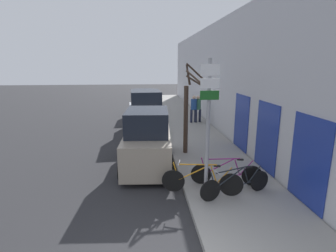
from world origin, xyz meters
name	(u,v)px	position (x,y,z in m)	size (l,w,h in m)	color
ground_plane	(148,134)	(0.00, 11.20, 0.00)	(80.00, 80.00, 0.00)	#28282B
sidewalk_curb	(184,122)	(2.60, 14.00, 0.07)	(3.20, 32.00, 0.15)	gray
building_facade	(210,76)	(4.35, 13.92, 3.23)	(0.23, 32.00, 6.50)	#BCBCC1
signpost	(208,124)	(1.56, 3.29, 2.36)	(0.53, 0.13, 3.99)	#939399
bicycle_0	(236,184)	(2.45, 3.21, 0.54)	(2.30, 0.76, 0.90)	black
bicycle_1	(202,181)	(1.47, 3.44, 0.56)	(2.37, 0.71, 0.97)	black
bicycle_2	(226,173)	(2.41, 3.98, 0.54)	(2.28, 0.54, 0.92)	black
parked_car_0	(148,141)	(-0.08, 6.18, 1.04)	(2.16, 4.22, 2.31)	gray
parked_car_1	(146,114)	(-0.09, 11.68, 1.12)	(2.26, 4.40, 2.50)	#B2B7BC
parked_car_2	(144,104)	(-0.16, 17.12, 0.94)	(2.08, 4.58, 2.05)	silver
pedestrian_near	(198,107)	(3.47, 13.59, 1.18)	(0.46, 0.40, 1.78)	#1E2338
pedestrian_far	(194,107)	(3.15, 13.41, 1.20)	(0.48, 0.40, 1.82)	#1E2338
street_tree	(188,110)	(1.68, 7.32, 2.08)	(1.26, 1.78, 3.89)	#3D2D23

